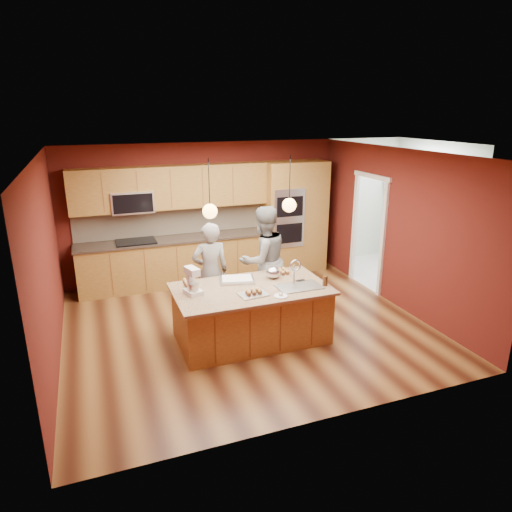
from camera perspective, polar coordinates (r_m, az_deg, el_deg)
name	(u,v)px	position (r m, az deg, el deg)	size (l,w,h in m)	color
floor	(246,325)	(7.38, -1.29, -8.64)	(5.50, 5.50, 0.00)	#401E10
ceiling	(244,153)	(6.63, -1.45, 12.72)	(5.50, 5.50, 0.00)	white
wall_back	(204,211)	(9.21, -6.50, 5.57)	(5.50, 5.50, 0.00)	#511611
wall_front	(326,309)	(4.74, 8.68, -6.57)	(5.50, 5.50, 0.00)	#511611
wall_left	(47,265)	(6.57, -24.67, -1.04)	(5.00, 5.00, 0.00)	#511611
wall_right	(397,229)	(8.18, 17.19, 3.30)	(5.00, 5.00, 0.00)	#511611
cabinet_run	(174,235)	(8.92, -10.25, 2.57)	(3.74, 0.64, 2.30)	brown
oven_column	(294,217)	(9.58, 4.79, 4.88)	(1.30, 0.62, 2.30)	brown
doorway_trim	(368,234)	(8.86, 13.81, 2.67)	(0.08, 1.11, 2.20)	silver
laundry_room	(428,179)	(9.98, 20.74, 8.98)	(2.60, 2.70, 2.70)	beige
pendant_left	(210,211)	(6.13, -5.78, 5.62)	(0.20, 0.20, 0.80)	black
pendant_right	(289,205)	(6.51, 4.18, 6.39)	(0.20, 0.20, 0.80)	black
island	(252,313)	(6.80, -0.47, -7.11)	(2.24, 1.26, 1.20)	brown
person_left	(210,272)	(7.33, -5.72, -2.02)	(0.59, 0.39, 1.63)	black
person_right	(263,260)	(7.56, 0.92, -0.53)	(0.88, 0.69, 1.82)	slate
stand_mixer	(193,282)	(6.44, -7.93, -3.30)	(0.26, 0.31, 0.38)	white
sheet_cake	(237,280)	(6.89, -2.39, -2.96)	(0.59, 0.49, 0.05)	silver
cooling_rack	(253,294)	(6.38, -0.36, -4.80)	(0.39, 0.28, 0.02)	silver
mixing_bowl	(273,272)	(6.99, 2.14, -2.07)	(0.22, 0.22, 0.19)	silver
plate	(281,296)	(6.34, 3.11, -5.02)	(0.19, 0.19, 0.01)	silver
tumbler	(325,281)	(6.77, 8.63, -3.08)	(0.07, 0.07, 0.15)	#391F0E
phone	(301,281)	(6.92, 5.61, -3.08)	(0.14, 0.08, 0.01)	black
cupcakes_left	(188,283)	(6.80, -8.46, -3.33)	(0.15, 0.29, 0.07)	tan
cupcakes_rack	(253,292)	(6.36, -0.33, -4.48)	(0.23, 0.16, 0.07)	tan
cupcakes_right	(281,271)	(7.20, 3.15, -1.94)	(0.23, 0.23, 0.07)	tan
washer	(424,251)	(9.95, 20.25, 0.63)	(0.66, 0.69, 1.07)	white
dryer	(405,246)	(10.46, 18.15, 1.22)	(0.57, 0.58, 0.91)	white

